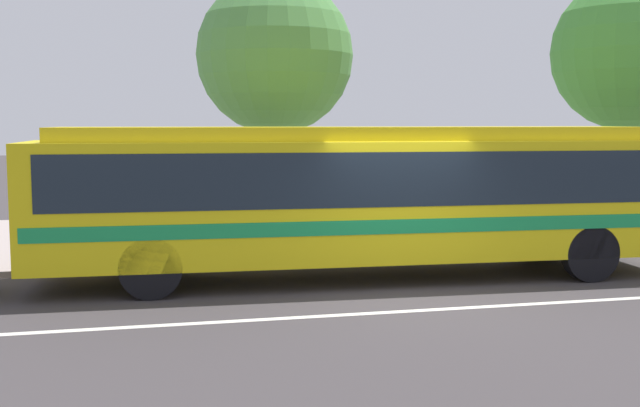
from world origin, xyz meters
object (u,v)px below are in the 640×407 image
(transit_bus, at_px, (361,190))
(street_tree_near_stop, at_px, (275,56))
(street_tree_mid_block, at_px, (631,53))
(pedestrian_waiting_near_sign, at_px, (409,201))
(bus_stop_sign, at_px, (568,177))

(transit_bus, distance_m, street_tree_near_stop, 5.06)
(transit_bus, distance_m, street_tree_mid_block, 9.18)
(transit_bus, xyz_separation_m, street_tree_near_stop, (-0.83, 4.20, 2.71))
(transit_bus, height_order, pedestrian_waiting_near_sign, transit_bus)
(bus_stop_sign, bearing_deg, street_tree_mid_block, 32.45)
(transit_bus, distance_m, pedestrian_waiting_near_sign, 3.11)
(transit_bus, bearing_deg, pedestrian_waiting_near_sign, 53.78)
(transit_bus, xyz_separation_m, street_tree_mid_block, (7.91, 3.62, 2.91))
(pedestrian_waiting_near_sign, height_order, street_tree_near_stop, street_tree_near_stop)
(pedestrian_waiting_near_sign, relative_size, street_tree_near_stop, 0.28)
(pedestrian_waiting_near_sign, distance_m, street_tree_mid_block, 7.07)
(pedestrian_waiting_near_sign, xyz_separation_m, street_tree_near_stop, (-2.64, 1.72, 3.19))
(bus_stop_sign, distance_m, street_tree_mid_block, 4.21)
(transit_bus, xyz_separation_m, pedestrian_waiting_near_sign, (1.81, 2.48, -0.48))
(pedestrian_waiting_near_sign, height_order, street_tree_mid_block, street_tree_mid_block)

